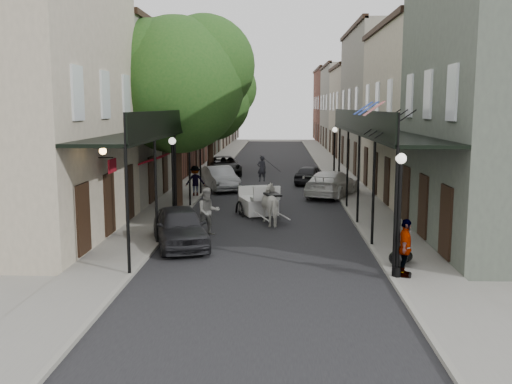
# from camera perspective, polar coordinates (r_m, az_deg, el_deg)

# --- Properties ---
(ground) EXTENTS (140.00, 140.00, 0.00)m
(ground) POSITION_cam_1_polar(r_m,az_deg,el_deg) (19.39, 0.61, -6.90)
(ground) COLOR gray
(ground) RESTS_ON ground
(road) EXTENTS (8.00, 90.00, 0.01)m
(road) POSITION_cam_1_polar(r_m,az_deg,el_deg) (39.02, 1.49, 0.99)
(road) COLOR black
(road) RESTS_ON ground
(sidewalk_left) EXTENTS (2.20, 90.00, 0.12)m
(sidewalk_left) POSITION_cam_1_polar(r_m,az_deg,el_deg) (39.41, -5.80, 1.10)
(sidewalk_left) COLOR gray
(sidewalk_left) RESTS_ON ground
(sidewalk_right) EXTENTS (2.20, 90.00, 0.12)m
(sidewalk_right) POSITION_cam_1_polar(r_m,az_deg,el_deg) (39.27, 8.81, 1.02)
(sidewalk_right) COLOR gray
(sidewalk_right) RESTS_ON ground
(building_row_left) EXTENTS (5.00, 80.00, 10.50)m
(building_row_left) POSITION_cam_1_polar(r_m,az_deg,el_deg) (49.53, -8.42, 8.60)
(building_row_left) COLOR #C0B199
(building_row_left) RESTS_ON ground
(building_row_right) EXTENTS (5.00, 80.00, 10.50)m
(building_row_right) POSITION_cam_1_polar(r_m,az_deg,el_deg) (49.34, 11.84, 8.51)
(building_row_right) COLOR gray
(building_row_right) RESTS_ON ground
(gallery_left) EXTENTS (2.20, 18.05, 4.88)m
(gallery_left) POSITION_cam_1_polar(r_m,az_deg,el_deg) (26.23, -9.48, 6.02)
(gallery_left) COLOR black
(gallery_left) RESTS_ON sidewalk_left
(gallery_right) EXTENTS (2.20, 18.05, 4.88)m
(gallery_right) POSITION_cam_1_polar(r_m,az_deg,el_deg) (26.03, 11.76, 5.94)
(gallery_right) COLOR black
(gallery_right) RESTS_ON sidewalk_right
(tree_near) EXTENTS (7.31, 6.80, 9.63)m
(tree_near) POSITION_cam_1_polar(r_m,az_deg,el_deg) (29.27, -7.15, 11.10)
(tree_near) COLOR #382619
(tree_near) RESTS_ON sidewalk_left
(tree_far) EXTENTS (6.45, 6.00, 8.61)m
(tree_far) POSITION_cam_1_polar(r_m,az_deg,el_deg) (43.12, -4.12, 9.46)
(tree_far) COLOR #382619
(tree_far) RESTS_ON sidewalk_left
(lamppost_right_near) EXTENTS (0.32, 0.32, 3.71)m
(lamppost_right_near) POSITION_cam_1_polar(r_m,az_deg,el_deg) (17.33, 14.11, -2.07)
(lamppost_right_near) COLOR black
(lamppost_right_near) RESTS_ON sidewalk_right
(lamppost_left) EXTENTS (0.32, 0.32, 3.71)m
(lamppost_left) POSITION_cam_1_polar(r_m,az_deg,el_deg) (25.30, -8.29, 1.41)
(lamppost_left) COLOR black
(lamppost_left) RESTS_ON sidewalk_left
(lamppost_right_far) EXTENTS (0.32, 0.32, 3.71)m
(lamppost_right_far) POSITION_cam_1_polar(r_m,az_deg,el_deg) (36.98, 7.84, 3.67)
(lamppost_right_far) COLOR black
(lamppost_right_far) RESTS_ON sidewalk_right
(horse) EXTENTS (1.55, 2.26, 1.74)m
(horse) POSITION_cam_1_polar(r_m,az_deg,el_deg) (25.05, 1.74, -1.31)
(horse) COLOR silver
(horse) RESTS_ON ground
(carriage) EXTENTS (2.33, 2.90, 2.91)m
(carriage) POSITION_cam_1_polar(r_m,az_deg,el_deg) (27.57, -0.02, 0.16)
(carriage) COLOR black
(carriage) RESTS_ON ground
(pedestrian_walking) EXTENTS (1.16, 1.04, 1.95)m
(pedestrian_walking) POSITION_cam_1_polar(r_m,az_deg,el_deg) (22.96, -4.81, -1.98)
(pedestrian_walking) COLOR #9D9C94
(pedestrian_walking) RESTS_ON ground
(pedestrian_sidewalk_left) EXTENTS (1.21, 0.86, 1.70)m
(pedestrian_sidewalk_left) POSITION_cam_1_polar(r_m,az_deg,el_deg) (32.54, -6.10, 1.13)
(pedestrian_sidewalk_left) COLOR gray
(pedestrian_sidewalk_left) RESTS_ON sidewalk_left
(pedestrian_sidewalk_right) EXTENTS (0.69, 1.10, 1.75)m
(pedestrian_sidewalk_right) POSITION_cam_1_polar(r_m,az_deg,el_deg) (17.60, 14.71, -5.44)
(pedestrian_sidewalk_right) COLOR gray
(pedestrian_sidewalk_right) RESTS_ON sidewalk_right
(car_left_near) EXTENTS (2.97, 4.70, 1.49)m
(car_left_near) POSITION_cam_1_polar(r_m,az_deg,el_deg) (21.36, -7.60, -3.46)
(car_left_near) COLOR black
(car_left_near) RESTS_ON ground
(car_left_mid) EXTENTS (3.01, 4.66, 1.45)m
(car_left_mid) POSITION_cam_1_polar(r_m,az_deg,el_deg) (35.50, -3.64, 1.38)
(car_left_mid) COLOR #95969A
(car_left_mid) RESTS_ON ground
(car_left_far) EXTENTS (3.20, 5.41, 1.41)m
(car_left_far) POSITION_cam_1_polar(r_m,az_deg,el_deg) (43.11, -3.22, 2.64)
(car_left_far) COLOR black
(car_left_far) RESTS_ON ground
(car_right_near) EXTENTS (3.88, 5.58, 1.50)m
(car_right_near) POSITION_cam_1_polar(r_m,az_deg,el_deg) (33.12, 7.58, 0.84)
(car_right_near) COLOR silver
(car_right_near) RESTS_ON ground
(car_right_far) EXTENTS (2.44, 4.02, 1.28)m
(car_right_far) POSITION_cam_1_polar(r_m,az_deg,el_deg) (38.15, 5.39, 1.74)
(car_right_far) COLOR black
(car_right_far) RESTS_ON ground
(trash_bags) EXTENTS (0.86, 1.01, 0.51)m
(trash_bags) POSITION_cam_1_polar(r_m,az_deg,el_deg) (19.02, 14.27, -6.37)
(trash_bags) COLOR black
(trash_bags) RESTS_ON sidewalk_right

